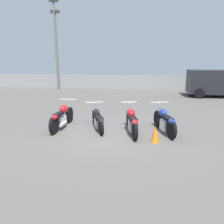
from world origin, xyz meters
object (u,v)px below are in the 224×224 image
at_px(motorcycle_slot_1, 98,119).
at_px(motorcycle_slot_3, 165,121).
at_px(light_pole_right, 57,44).
at_px(light_pole_left, 55,38).
at_px(traffic_cone_near, 155,134).
at_px(motorcycle_slot_0, 62,117).
at_px(motorcycle_slot_2, 132,121).
at_px(parked_van, 224,82).

bearing_deg(motorcycle_slot_1, motorcycle_slot_3, -23.77).
relative_size(light_pole_right, motorcycle_slot_1, 3.43).
distance_m(light_pole_left, traffic_cone_near, 15.07).
height_order(light_pole_left, motorcycle_slot_3, light_pole_left).
xyz_separation_m(light_pole_left, traffic_cone_near, (8.01, -12.06, -4.19)).
xyz_separation_m(motorcycle_slot_0, motorcycle_slot_3, (3.87, -0.05, -0.01)).
bearing_deg(motorcycle_slot_0, motorcycle_slot_1, 3.96).
bearing_deg(light_pole_left, motorcycle_slot_1, -61.68).
relative_size(light_pole_right, traffic_cone_near, 12.43).
height_order(motorcycle_slot_0, traffic_cone_near, motorcycle_slot_0).
xyz_separation_m(motorcycle_slot_1, motorcycle_slot_2, (1.30, -0.27, 0.06)).
bearing_deg(traffic_cone_near, motorcycle_slot_0, 163.52).
bearing_deg(motorcycle_slot_3, parked_van, 45.07).
bearing_deg(motorcycle_slot_2, light_pole_right, 110.61).
relative_size(motorcycle_slot_2, traffic_cone_near, 3.99).
bearing_deg(light_pole_left, motorcycle_slot_0, -67.71).
distance_m(motorcycle_slot_1, motorcycle_slot_3, 2.47).
height_order(parked_van, traffic_cone_near, parked_van).
bearing_deg(motorcycle_slot_3, motorcycle_slot_1, 161.67).
height_order(light_pole_left, motorcycle_slot_1, light_pole_left).
distance_m(light_pole_left, light_pole_right, 0.47).
xyz_separation_m(motorcycle_slot_0, parked_van, (8.79, 8.86, 0.63)).
xyz_separation_m(light_pole_left, parked_van, (13.31, -2.17, -3.38)).
xyz_separation_m(motorcycle_slot_3, parked_van, (4.92, 8.91, 0.64)).
bearing_deg(traffic_cone_near, motorcycle_slot_1, 152.68).
bearing_deg(parked_van, traffic_cone_near, 150.83).
bearing_deg(motorcycle_slot_1, motorcycle_slot_2, -33.19).
distance_m(light_pole_left, motorcycle_slot_2, 13.96).
distance_m(light_pole_left, motorcycle_slot_1, 13.12).
bearing_deg(light_pole_left, motorcycle_slot_3, -52.87).
relative_size(motorcycle_slot_0, traffic_cone_near, 4.02).
bearing_deg(motorcycle_slot_0, light_pole_right, 113.91).
bearing_deg(motorcycle_slot_3, motorcycle_slot_2, 172.26).
bearing_deg(light_pole_right, motorcycle_slot_1, -62.06).
relative_size(light_pole_left, traffic_cone_near, 14.01).
distance_m(light_pole_right, motorcycle_slot_2, 13.94).
bearing_deg(motorcycle_slot_1, traffic_cone_near, -48.77).
height_order(light_pole_left, motorcycle_slot_2, light_pole_left).
bearing_deg(motorcycle_slot_1, light_pole_right, 96.49).
bearing_deg(parked_van, motorcycle_slot_0, 134.24).
bearing_deg(motorcycle_slot_0, traffic_cone_near, -14.52).
xyz_separation_m(motorcycle_slot_1, motorcycle_slot_3, (2.47, -0.10, 0.04)).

